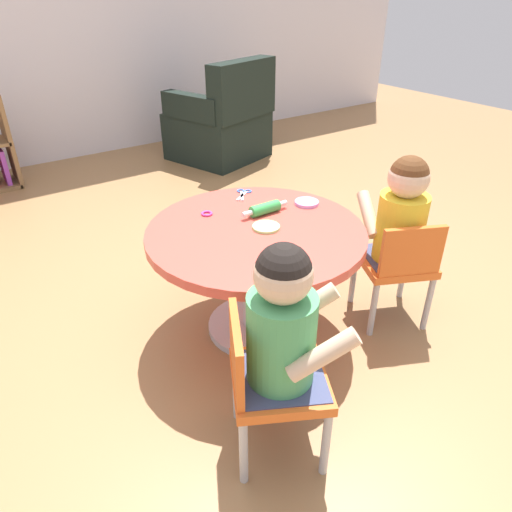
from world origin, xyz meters
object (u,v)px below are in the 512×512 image
(child_chair_left, at_px, (269,379))
(child_chair_right, at_px, (398,264))
(armchair_dark, at_px, (222,124))
(seated_child_right, at_px, (402,214))
(seated_child_left, at_px, (283,322))
(rolling_pin, at_px, (265,208))
(craft_table, at_px, (256,254))
(craft_scissors, at_px, (243,193))

(child_chair_left, height_order, child_chair_right, same)
(armchair_dark, bearing_deg, seated_child_right, -103.07)
(seated_child_left, bearing_deg, seated_child_right, 18.60)
(rolling_pin, bearing_deg, child_chair_right, -42.49)
(craft_table, relative_size, seated_child_left, 1.78)
(seated_child_right, height_order, craft_scissors, seated_child_right)
(child_chair_left, bearing_deg, armchair_dark, 61.45)
(seated_child_left, relative_size, child_chair_right, 0.95)
(armchair_dark, xyz_separation_m, craft_scissors, (-0.97, -1.81, 0.21))
(child_chair_right, bearing_deg, craft_scissors, 121.61)
(craft_table, bearing_deg, seated_child_right, -25.16)
(craft_scissors, bearing_deg, rolling_pin, -100.70)
(seated_child_right, relative_size, rolling_pin, 2.22)
(craft_table, relative_size, child_chair_right, 1.70)
(craft_scissors, bearing_deg, child_chair_left, -119.13)
(seated_child_right, distance_m, rolling_pin, 0.59)
(seated_child_left, height_order, craft_scissors, seated_child_left)
(seated_child_right, relative_size, armchair_dark, 0.57)
(child_chair_right, bearing_deg, seated_child_left, -163.24)
(child_chair_right, distance_m, armchair_dark, 2.52)
(child_chair_left, height_order, rolling_pin, rolling_pin)
(seated_child_right, bearing_deg, seated_child_left, -161.40)
(craft_table, relative_size, rolling_pin, 3.95)
(seated_child_left, relative_size, rolling_pin, 2.22)
(seated_child_right, xyz_separation_m, rolling_pin, (-0.46, 0.37, 0.01))
(child_chair_right, height_order, armchair_dark, armchair_dark)
(seated_child_left, distance_m, seated_child_right, 0.92)
(craft_table, xyz_separation_m, child_chair_right, (0.56, -0.31, -0.09))
(craft_table, height_order, seated_child_left, seated_child_left)
(seated_child_right, bearing_deg, child_chair_right, -115.63)
(armchair_dark, distance_m, craft_scissors, 2.07)
(child_chair_left, height_order, armchair_dark, armchair_dark)
(child_chair_right, height_order, rolling_pin, rolling_pin)
(child_chair_left, relative_size, craft_scissors, 4.03)
(craft_table, xyz_separation_m, craft_scissors, (0.16, 0.34, 0.12))
(craft_table, xyz_separation_m, armchair_dark, (1.14, 2.15, -0.09))
(craft_scissors, bearing_deg, child_chair_right, -58.39)
(seated_child_right, xyz_separation_m, craft_scissors, (-0.41, 0.61, -0.01))
(armchair_dark, xyz_separation_m, rolling_pin, (-1.02, -2.05, 0.23))
(child_chair_right, xyz_separation_m, craft_scissors, (-0.40, 0.64, 0.21))
(child_chair_right, height_order, seated_child_right, seated_child_right)
(child_chair_left, bearing_deg, craft_table, 58.76)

